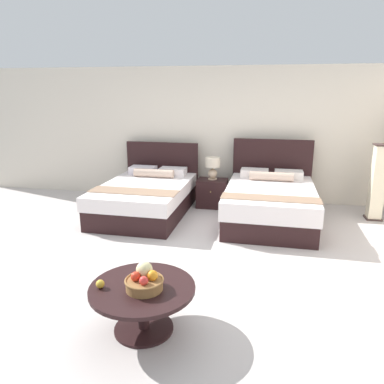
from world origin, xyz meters
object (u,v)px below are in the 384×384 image
at_px(coffee_table, 143,297).
at_px(floor_lamp_corner, 378,183).
at_px(loose_apple, 100,284).
at_px(nightstand, 212,193).
at_px(bed_near_corner, 270,202).
at_px(fruit_bowl, 144,280).
at_px(bed_near_window, 147,196).
at_px(table_lamp, 213,166).

height_order(coffee_table, floor_lamp_corner, floor_lamp_corner).
xyz_separation_m(loose_apple, floor_lamp_corner, (3.19, 3.65, 0.16)).
xyz_separation_m(nightstand, coffee_table, (-0.10, -3.74, 0.07)).
xyz_separation_m(bed_near_corner, fruit_bowl, (-1.10, -3.18, 0.18)).
bearing_deg(bed_near_window, loose_apple, -79.07).
height_order(loose_apple, floor_lamp_corner, floor_lamp_corner).
xyz_separation_m(coffee_table, fruit_bowl, (0.03, -0.03, 0.18)).
bearing_deg(floor_lamp_corner, table_lamp, 175.76).
bearing_deg(coffee_table, bed_near_corner, 70.18).
relative_size(table_lamp, coffee_table, 0.44).
distance_m(nightstand, loose_apple, 3.86).
height_order(table_lamp, fruit_bowl, table_lamp).
xyz_separation_m(table_lamp, fruit_bowl, (-0.07, -3.79, -0.25)).
distance_m(bed_near_window, loose_apple, 3.30).
xyz_separation_m(nightstand, fruit_bowl, (-0.07, -3.77, 0.25)).
relative_size(nightstand, loose_apple, 7.34).
distance_m(fruit_bowl, floor_lamp_corner, 4.56).
bearing_deg(nightstand, floor_lamp_corner, -3.83).
xyz_separation_m(fruit_bowl, floor_lamp_corner, (2.81, 3.59, 0.12)).
xyz_separation_m(bed_near_window, coffee_table, (0.97, -3.14, 0.02)).
relative_size(table_lamp, loose_apple, 5.45).
height_order(bed_near_window, bed_near_corner, bed_near_corner).
xyz_separation_m(nightstand, floor_lamp_corner, (2.74, -0.18, 0.37)).
relative_size(fruit_bowl, loose_apple, 4.50).
height_order(bed_near_corner, nightstand, bed_near_corner).
distance_m(bed_near_corner, nightstand, 1.19).
bearing_deg(table_lamp, nightstand, -90.00).
relative_size(coffee_table, loose_apple, 12.43).
xyz_separation_m(bed_near_window, nightstand, (1.07, 0.60, -0.05)).
relative_size(loose_apple, floor_lamp_corner, 0.06).
bearing_deg(bed_near_window, bed_near_corner, -0.01).
distance_m(nightstand, table_lamp, 0.51).
xyz_separation_m(nightstand, table_lamp, (0.00, 0.02, 0.51)).
height_order(bed_near_window, fruit_bowl, bed_near_window).
bearing_deg(floor_lamp_corner, nightstand, 176.17).
bearing_deg(table_lamp, loose_apple, -96.60).
relative_size(coffee_table, floor_lamp_corner, 0.74).
height_order(coffee_table, fruit_bowl, fruit_bowl).
distance_m(coffee_table, floor_lamp_corner, 4.56).
height_order(bed_near_window, nightstand, bed_near_window).
height_order(table_lamp, floor_lamp_corner, floor_lamp_corner).
bearing_deg(coffee_table, floor_lamp_corner, 51.33).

